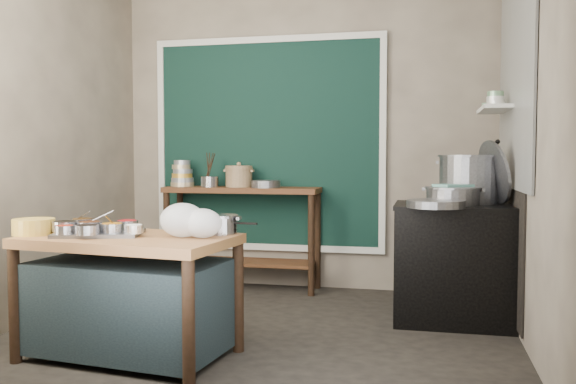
% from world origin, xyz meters
% --- Properties ---
extents(floor, '(3.50, 3.00, 0.02)m').
position_xyz_m(floor, '(0.00, 0.00, -0.01)').
color(floor, '#2D2822').
rests_on(floor, ground).
extents(back_wall, '(3.50, 0.02, 2.80)m').
position_xyz_m(back_wall, '(0.00, 1.51, 1.40)').
color(back_wall, gray).
rests_on(back_wall, floor).
extents(left_wall, '(0.02, 3.00, 2.80)m').
position_xyz_m(left_wall, '(-1.76, 0.00, 1.40)').
color(left_wall, gray).
rests_on(left_wall, floor).
extents(right_wall, '(0.02, 3.00, 2.80)m').
position_xyz_m(right_wall, '(1.76, 0.00, 1.40)').
color(right_wall, gray).
rests_on(right_wall, floor).
extents(curtain_panel, '(2.10, 0.02, 1.90)m').
position_xyz_m(curtain_panel, '(-0.35, 1.47, 1.35)').
color(curtain_panel, black).
rests_on(curtain_panel, back_wall).
extents(curtain_frame, '(2.22, 0.03, 2.02)m').
position_xyz_m(curtain_frame, '(-0.35, 1.46, 1.35)').
color(curtain_frame, beige).
rests_on(curtain_frame, back_wall).
extents(tile_panel, '(0.02, 1.70, 1.70)m').
position_xyz_m(tile_panel, '(1.74, 0.55, 1.85)').
color(tile_panel, '#B2B2AA').
rests_on(tile_panel, right_wall).
extents(soot_patch, '(0.01, 1.30, 1.30)m').
position_xyz_m(soot_patch, '(1.74, 0.65, 0.70)').
color(soot_patch, black).
rests_on(soot_patch, right_wall).
extents(wall_shelf, '(0.22, 0.70, 0.03)m').
position_xyz_m(wall_shelf, '(1.63, 0.85, 1.60)').
color(wall_shelf, beige).
rests_on(wall_shelf, right_wall).
extents(prep_table, '(1.33, 0.86, 0.75)m').
position_xyz_m(prep_table, '(-0.65, -0.75, 0.38)').
color(prep_table, brown).
rests_on(prep_table, floor).
extents(back_counter, '(1.45, 0.40, 0.95)m').
position_xyz_m(back_counter, '(-0.55, 1.28, 0.47)').
color(back_counter, '#4F2E16').
rests_on(back_counter, floor).
extents(stove_block, '(0.90, 0.68, 0.85)m').
position_xyz_m(stove_block, '(1.35, 0.55, 0.42)').
color(stove_block, black).
rests_on(stove_block, floor).
extents(stove_top, '(0.92, 0.69, 0.03)m').
position_xyz_m(stove_top, '(1.35, 0.55, 0.86)').
color(stove_top, black).
rests_on(stove_top, stove_block).
extents(condiment_tray, '(0.58, 0.48, 0.02)m').
position_xyz_m(condiment_tray, '(-0.85, -0.75, 0.76)').
color(condiment_tray, gray).
rests_on(condiment_tray, prep_table).
extents(condiment_bowls, '(0.60, 0.43, 0.06)m').
position_xyz_m(condiment_bowls, '(-0.88, -0.77, 0.80)').
color(condiment_bowls, gray).
rests_on(condiment_bowls, condiment_tray).
extents(yellow_basin, '(0.33, 0.33, 0.10)m').
position_xyz_m(yellow_basin, '(-1.26, -0.82, 0.80)').
color(yellow_basin, gold).
rests_on(yellow_basin, prep_table).
extents(saucepan, '(0.24, 0.24, 0.12)m').
position_xyz_m(saucepan, '(-0.13, -0.53, 0.81)').
color(saucepan, gray).
rests_on(saucepan, prep_table).
extents(plastic_bag_a, '(0.32, 0.29, 0.21)m').
position_xyz_m(plastic_bag_a, '(-0.30, -0.73, 0.85)').
color(plastic_bag_a, white).
rests_on(plastic_bag_a, prep_table).
extents(plastic_bag_b, '(0.26, 0.23, 0.18)m').
position_xyz_m(plastic_bag_b, '(-0.18, -0.74, 0.84)').
color(plastic_bag_b, white).
rests_on(plastic_bag_b, prep_table).
extents(bowl_stack, '(0.22, 0.22, 0.25)m').
position_xyz_m(bowl_stack, '(-1.14, 1.28, 1.06)').
color(bowl_stack, tan).
rests_on(bowl_stack, back_counter).
extents(utensil_cup, '(0.19, 0.19, 0.10)m').
position_xyz_m(utensil_cup, '(-0.85, 1.23, 1.00)').
color(utensil_cup, gray).
rests_on(utensil_cup, back_counter).
extents(ceramic_crock, '(0.32, 0.32, 0.18)m').
position_xyz_m(ceramic_crock, '(-0.58, 1.29, 1.04)').
color(ceramic_crock, '#8D6F4C').
rests_on(ceramic_crock, back_counter).
extents(wide_bowl, '(0.28, 0.28, 0.07)m').
position_xyz_m(wide_bowl, '(-0.31, 1.23, 0.98)').
color(wide_bowl, gray).
rests_on(wide_bowl, back_counter).
extents(stock_pot, '(0.56, 0.56, 0.37)m').
position_xyz_m(stock_pot, '(1.43, 0.66, 1.06)').
color(stock_pot, gray).
rests_on(stock_pot, stove_top).
extents(pot_lid, '(0.27, 0.50, 0.48)m').
position_xyz_m(pot_lid, '(1.61, 0.59, 1.12)').
color(pot_lid, gray).
rests_on(pot_lid, stove_top).
extents(steamer, '(0.45, 0.45, 0.13)m').
position_xyz_m(steamer, '(1.31, 0.45, 0.95)').
color(steamer, gray).
rests_on(steamer, stove_top).
extents(green_cloth, '(0.30, 0.29, 0.02)m').
position_xyz_m(green_cloth, '(1.31, 0.45, 1.02)').
color(green_cloth, '#6CAF9B').
rests_on(green_cloth, steamer).
extents(shallow_pan, '(0.50, 0.50, 0.05)m').
position_xyz_m(shallow_pan, '(1.18, 0.19, 0.91)').
color(shallow_pan, gray).
rests_on(shallow_pan, stove_top).
extents(shelf_bowl_stack, '(0.14, 0.14, 0.11)m').
position_xyz_m(shelf_bowl_stack, '(1.63, 0.78, 1.67)').
color(shelf_bowl_stack, silver).
rests_on(shelf_bowl_stack, wall_shelf).
extents(shelf_bowl_green, '(0.20, 0.20, 0.05)m').
position_xyz_m(shelf_bowl_green, '(1.63, 1.11, 1.64)').
color(shelf_bowl_green, gray).
rests_on(shelf_bowl_green, wall_shelf).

